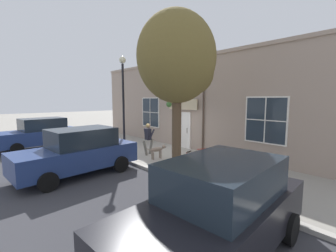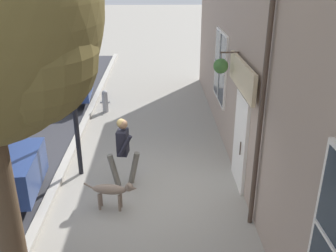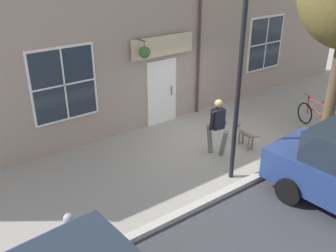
{
  "view_description": "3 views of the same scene",
  "coord_description": "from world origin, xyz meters",
  "px_view_note": "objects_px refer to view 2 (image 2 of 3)",
  "views": [
    {
      "loc": [
        7.28,
        8.69,
        2.83
      ],
      "look_at": [
        -0.89,
        -0.36,
        1.38
      ],
      "focal_mm": 24.0,
      "sensor_mm": 36.0,
      "label": 1
    },
    {
      "loc": [
        -0.34,
        7.04,
        4.61
      ],
      "look_at": [
        -0.57,
        -0.84,
        1.26
      ],
      "focal_mm": 40.0,
      "sensor_mm": 36.0,
      "label": 2
    },
    {
      "loc": [
        7.0,
        -6.91,
        5.19
      ],
      "look_at": [
        -0.3,
        -1.53,
        0.88
      ],
      "focal_mm": 40.0,
      "sensor_mm": 36.0,
      "label": 3
    }
  ],
  "objects_px": {
    "street_lamp": "(68,42)",
    "fire_hydrant": "(105,101)",
    "pedestrian_walking": "(123,146)",
    "parked_car_nearest_curb": "(30,82)",
    "dog_on_leash": "(112,190)"
  },
  "relations": [
    {
      "from": "street_lamp",
      "to": "fire_hydrant",
      "type": "bearing_deg",
      "value": -90.99
    },
    {
      "from": "pedestrian_walking",
      "to": "parked_car_nearest_curb",
      "type": "xyz_separation_m",
      "value": [
        3.72,
        -5.41,
        -0.08
      ]
    },
    {
      "from": "parked_car_nearest_curb",
      "to": "fire_hydrant",
      "type": "relative_size",
      "value": 5.74
    },
    {
      "from": "pedestrian_walking",
      "to": "street_lamp",
      "type": "xyz_separation_m",
      "value": [
        1.1,
        -0.5,
        2.21
      ]
    },
    {
      "from": "street_lamp",
      "to": "fire_hydrant",
      "type": "relative_size",
      "value": 6.31
    },
    {
      "from": "pedestrian_walking",
      "to": "dog_on_leash",
      "type": "relative_size",
      "value": 1.47
    },
    {
      "from": "street_lamp",
      "to": "fire_hydrant",
      "type": "xyz_separation_m",
      "value": [
        -0.07,
        -4.21,
        -2.78
      ]
    },
    {
      "from": "pedestrian_walking",
      "to": "dog_on_leash",
      "type": "xyz_separation_m",
      "value": [
        0.17,
        0.96,
        -0.52
      ]
    },
    {
      "from": "dog_on_leash",
      "to": "fire_hydrant",
      "type": "distance_m",
      "value": 5.73
    },
    {
      "from": "dog_on_leash",
      "to": "parked_car_nearest_curb",
      "type": "distance_m",
      "value": 7.3
    },
    {
      "from": "pedestrian_walking",
      "to": "dog_on_leash",
      "type": "height_order",
      "value": "pedestrian_walking"
    },
    {
      "from": "fire_hydrant",
      "to": "street_lamp",
      "type": "bearing_deg",
      "value": 89.01
    },
    {
      "from": "pedestrian_walking",
      "to": "street_lamp",
      "type": "bearing_deg",
      "value": -24.62
    },
    {
      "from": "parked_car_nearest_curb",
      "to": "fire_hydrant",
      "type": "distance_m",
      "value": 2.83
    },
    {
      "from": "dog_on_leash",
      "to": "fire_hydrant",
      "type": "bearing_deg",
      "value": -81.39
    }
  ]
}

